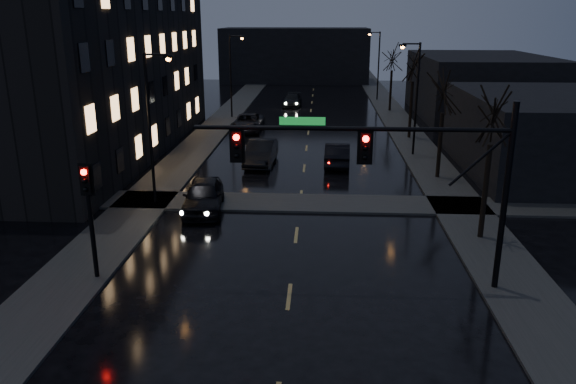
# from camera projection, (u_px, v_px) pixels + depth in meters

# --- Properties ---
(sidewalk_left) EXTENTS (3.00, 140.00, 0.12)m
(sidewalk_left) POSITION_uv_depth(u_px,v_px,m) (205.00, 138.00, 46.53)
(sidewalk_left) COLOR #2D2D2B
(sidewalk_left) RESTS_ON ground
(sidewalk_right) EXTENTS (3.00, 140.00, 0.12)m
(sidewalk_right) POSITION_uv_depth(u_px,v_px,m) (412.00, 140.00, 45.59)
(sidewalk_right) COLOR #2D2D2B
(sidewalk_right) RESTS_ON ground
(sidewalk_cross) EXTENTS (40.00, 3.00, 0.12)m
(sidewalk_cross) POSITION_uv_depth(u_px,v_px,m) (300.00, 203.00, 30.35)
(sidewalk_cross) COLOR #2D2D2B
(sidewalk_cross) RESTS_ON ground
(apartment_block) EXTENTS (12.00, 30.00, 12.00)m
(apartment_block) POSITION_uv_depth(u_px,v_px,m) (78.00, 70.00, 40.43)
(apartment_block) COLOR black
(apartment_block) RESTS_ON ground
(commercial_right_near) EXTENTS (10.00, 14.00, 5.00)m
(commercial_right_near) POSITION_uv_depth(u_px,v_px,m) (546.00, 134.00, 35.90)
(commercial_right_near) COLOR black
(commercial_right_near) RESTS_ON ground
(commercial_right_far) EXTENTS (12.00, 18.00, 6.00)m
(commercial_right_far) POSITION_uv_depth(u_px,v_px,m) (479.00, 86.00, 56.62)
(commercial_right_far) COLOR black
(commercial_right_far) RESTS_ON ground
(far_block) EXTENTS (22.00, 10.00, 8.00)m
(far_block) POSITION_uv_depth(u_px,v_px,m) (295.00, 55.00, 86.00)
(far_block) COLOR black
(far_block) RESTS_ON ground
(signal_mast) EXTENTS (11.11, 0.41, 7.00)m
(signal_mast) POSITION_uv_depth(u_px,v_px,m) (400.00, 161.00, 19.64)
(signal_mast) COLOR black
(signal_mast) RESTS_ON ground
(signal_pole_left) EXTENTS (0.35, 0.41, 4.53)m
(signal_pole_left) POSITION_uv_depth(u_px,v_px,m) (89.00, 205.00, 20.82)
(signal_pole_left) COLOR black
(signal_pole_left) RESTS_ON ground
(tree_near) EXTENTS (3.52, 3.52, 8.08)m
(tree_near) POSITION_uv_depth(u_px,v_px,m) (495.00, 103.00, 23.75)
(tree_near) COLOR black
(tree_near) RESTS_ON ground
(tree_mid_a) EXTENTS (3.30, 3.30, 7.58)m
(tree_mid_a) POSITION_uv_depth(u_px,v_px,m) (445.00, 85.00, 33.39)
(tree_mid_a) COLOR black
(tree_mid_a) RESTS_ON ground
(tree_mid_b) EXTENTS (3.74, 3.74, 8.59)m
(tree_mid_b) POSITION_uv_depth(u_px,v_px,m) (414.00, 57.00, 44.58)
(tree_mid_b) COLOR black
(tree_mid_b) RESTS_ON ground
(tree_far) EXTENTS (3.43, 3.43, 7.88)m
(tree_far) POSITION_uv_depth(u_px,v_px,m) (393.00, 53.00, 58.08)
(tree_far) COLOR black
(tree_far) RESTS_ON ground
(streetlight_l_near) EXTENTS (1.53, 0.28, 8.00)m
(streetlight_l_near) POSITION_uv_depth(u_px,v_px,m) (153.00, 117.00, 28.87)
(streetlight_l_near) COLOR black
(streetlight_l_near) RESTS_ON ground
(streetlight_l_far) EXTENTS (1.53, 0.28, 8.00)m
(streetlight_l_far) POSITION_uv_depth(u_px,v_px,m) (233.00, 69.00, 54.59)
(streetlight_l_far) COLOR black
(streetlight_l_far) RESTS_ON ground
(streetlight_r_mid) EXTENTS (1.53, 0.28, 8.00)m
(streetlight_r_mid) POSITION_uv_depth(u_px,v_px,m) (414.00, 90.00, 39.47)
(streetlight_r_mid) COLOR black
(streetlight_r_mid) RESTS_ON ground
(streetlight_r_far) EXTENTS (1.53, 0.28, 8.00)m
(streetlight_r_far) POSITION_uv_depth(u_px,v_px,m) (377.00, 60.00, 66.13)
(streetlight_r_far) COLOR black
(streetlight_r_far) RESTS_ON ground
(oncoming_car_a) EXTENTS (2.50, 5.07, 1.66)m
(oncoming_car_a) POSITION_uv_depth(u_px,v_px,m) (203.00, 196.00, 29.06)
(oncoming_car_a) COLOR black
(oncoming_car_a) RESTS_ON ground
(oncoming_car_b) EXTENTS (2.02, 5.13, 1.66)m
(oncoming_car_b) POSITION_uv_depth(u_px,v_px,m) (261.00, 153.00, 38.22)
(oncoming_car_b) COLOR black
(oncoming_car_b) RESTS_ON ground
(oncoming_car_c) EXTENTS (2.58, 5.43, 1.50)m
(oncoming_car_c) POSITION_uv_depth(u_px,v_px,m) (248.00, 123.00, 49.47)
(oncoming_car_c) COLOR black
(oncoming_car_c) RESTS_ON ground
(oncoming_car_d) EXTENTS (2.16, 4.82, 1.37)m
(oncoming_car_d) POSITION_uv_depth(u_px,v_px,m) (292.00, 100.00, 62.98)
(oncoming_car_d) COLOR black
(oncoming_car_d) RESTS_ON ground
(lead_car) EXTENTS (1.83, 4.79, 1.56)m
(lead_car) POSITION_uv_depth(u_px,v_px,m) (337.00, 154.00, 37.99)
(lead_car) COLOR black
(lead_car) RESTS_ON ground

